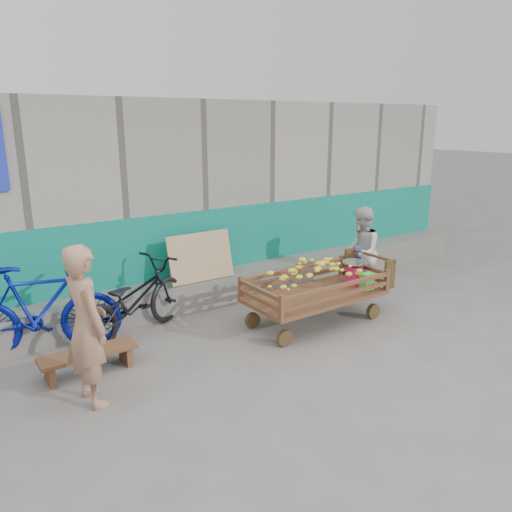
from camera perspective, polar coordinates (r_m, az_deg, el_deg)
ground at (r=5.62m, az=2.35°, el=-13.44°), size 80.00×80.00×0.00m
building_wall at (r=8.60m, az=-14.14°, el=6.53°), size 12.00×3.50×3.00m
banana_cart at (r=6.76m, az=6.59°, el=-2.96°), size 2.08×0.95×0.89m
bench at (r=5.87m, az=-18.59°, el=-10.89°), size 1.04×0.31×0.26m
vendor_man at (r=5.07m, az=-18.80°, el=-7.55°), size 0.45×0.63×1.61m
woman at (r=7.92m, az=11.87°, el=0.39°), size 0.87×0.87×1.43m
child at (r=8.00m, az=11.71°, el=-1.63°), size 0.48×0.41×0.84m
bicycle_dark at (r=6.53m, az=-13.85°, el=-4.99°), size 1.97×1.37×0.98m
bicycle_blue at (r=6.39m, az=-23.47°, el=-5.68°), size 1.91×1.02×1.11m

